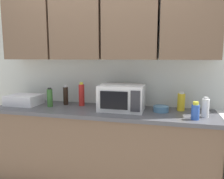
{
  "coord_description": "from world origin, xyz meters",
  "views": [
    {
      "loc": [
        0.72,
        -2.61,
        1.48
      ],
      "look_at": [
        0.12,
        -0.25,
        1.12
      ],
      "focal_mm": 35.48,
      "sensor_mm": 36.0,
      "label": 1
    }
  ],
  "objects_px": {
    "bottle_soy_dark": "(66,96)",
    "microwave": "(122,97)",
    "bottle_yellow_mustard": "(181,102)",
    "bottle_blue_cleaner": "(195,111)",
    "bottle_red_sauce": "(82,95)",
    "bowl_ceramic_small": "(161,109)",
    "bottle_white_jar": "(205,108)",
    "bottle_green_oil": "(50,98)",
    "dish_rack": "(24,100)"
  },
  "relations": [
    {
      "from": "dish_rack",
      "to": "bottle_blue_cleaner",
      "type": "height_order",
      "value": "bottle_blue_cleaner"
    },
    {
      "from": "bottle_red_sauce",
      "to": "bottle_soy_dark",
      "type": "distance_m",
      "value": 0.21
    },
    {
      "from": "bottle_red_sauce",
      "to": "bowl_ceramic_small",
      "type": "relative_size",
      "value": 1.74
    },
    {
      "from": "bottle_blue_cleaner",
      "to": "bottle_white_jar",
      "type": "bearing_deg",
      "value": 46.75
    },
    {
      "from": "bottle_soy_dark",
      "to": "microwave",
      "type": "bearing_deg",
      "value": -8.06
    },
    {
      "from": "bottle_red_sauce",
      "to": "bottle_soy_dark",
      "type": "height_order",
      "value": "bottle_red_sauce"
    },
    {
      "from": "bottle_white_jar",
      "to": "bottle_soy_dark",
      "type": "distance_m",
      "value": 1.58
    },
    {
      "from": "bottle_soy_dark",
      "to": "bottle_blue_cleaner",
      "type": "distance_m",
      "value": 1.49
    },
    {
      "from": "bottle_red_sauce",
      "to": "bottle_yellow_mustard",
      "type": "xyz_separation_m",
      "value": [
        1.14,
        0.03,
        -0.04
      ]
    },
    {
      "from": "bottle_yellow_mustard",
      "to": "bottle_soy_dark",
      "type": "bearing_deg",
      "value": -178.98
    },
    {
      "from": "microwave",
      "to": "bottle_white_jar",
      "type": "distance_m",
      "value": 0.85
    },
    {
      "from": "dish_rack",
      "to": "bottle_yellow_mustard",
      "type": "height_order",
      "value": "bottle_yellow_mustard"
    },
    {
      "from": "bottle_yellow_mustard",
      "to": "bottle_green_oil",
      "type": "bearing_deg",
      "value": -173.47
    },
    {
      "from": "bottle_yellow_mustard",
      "to": "bottle_white_jar",
      "type": "xyz_separation_m",
      "value": [
        0.21,
        -0.22,
        -0.0
      ]
    },
    {
      "from": "bottle_blue_cleaner",
      "to": "bottle_yellow_mustard",
      "type": "bearing_deg",
      "value": 108.47
    },
    {
      "from": "microwave",
      "to": "bottle_yellow_mustard",
      "type": "bearing_deg",
      "value": 11.37
    },
    {
      "from": "bottle_green_oil",
      "to": "bottle_blue_cleaner",
      "type": "relative_size",
      "value": 1.32
    },
    {
      "from": "bottle_white_jar",
      "to": "bowl_ceramic_small",
      "type": "distance_m",
      "value": 0.44
    },
    {
      "from": "bottle_green_oil",
      "to": "bottle_blue_cleaner",
      "type": "distance_m",
      "value": 1.6
    },
    {
      "from": "bottle_white_jar",
      "to": "bowl_ceramic_small",
      "type": "bearing_deg",
      "value": 164.71
    },
    {
      "from": "bottle_white_jar",
      "to": "bottle_blue_cleaner",
      "type": "bearing_deg",
      "value": -133.25
    },
    {
      "from": "bottle_red_sauce",
      "to": "bottle_green_oil",
      "type": "distance_m",
      "value": 0.37
    },
    {
      "from": "bottle_yellow_mustard",
      "to": "bottle_blue_cleaner",
      "type": "height_order",
      "value": "bottle_yellow_mustard"
    },
    {
      "from": "bottle_yellow_mustard",
      "to": "bottle_blue_cleaner",
      "type": "bearing_deg",
      "value": -71.53
    },
    {
      "from": "microwave",
      "to": "bowl_ceramic_small",
      "type": "relative_size",
      "value": 2.95
    },
    {
      "from": "bottle_green_oil",
      "to": "bottle_blue_cleaner",
      "type": "xyz_separation_m",
      "value": [
        1.59,
        -0.16,
        -0.03
      ]
    },
    {
      "from": "bottle_blue_cleaner",
      "to": "bowl_ceramic_small",
      "type": "bearing_deg",
      "value": 144.78
    },
    {
      "from": "bottle_red_sauce",
      "to": "bowl_ceramic_small",
      "type": "distance_m",
      "value": 0.94
    },
    {
      "from": "bottle_red_sauce",
      "to": "bottle_green_oil",
      "type": "xyz_separation_m",
      "value": [
        -0.34,
        -0.14,
        -0.03
      ]
    },
    {
      "from": "bottle_soy_dark",
      "to": "bottle_green_oil",
      "type": "distance_m",
      "value": 0.2
    },
    {
      "from": "bottle_yellow_mustard",
      "to": "bottle_blue_cleaner",
      "type": "distance_m",
      "value": 0.35
    },
    {
      "from": "bottle_yellow_mustard",
      "to": "bowl_ceramic_small",
      "type": "relative_size",
      "value": 1.27
    },
    {
      "from": "microwave",
      "to": "dish_rack",
      "type": "bearing_deg",
      "value": -178.74
    },
    {
      "from": "bottle_soy_dark",
      "to": "bowl_ceramic_small",
      "type": "relative_size",
      "value": 1.49
    },
    {
      "from": "dish_rack",
      "to": "bottle_blue_cleaner",
      "type": "distance_m",
      "value": 1.96
    },
    {
      "from": "bottle_green_oil",
      "to": "bottle_yellow_mustard",
      "type": "bearing_deg",
      "value": 6.53
    },
    {
      "from": "dish_rack",
      "to": "bottle_blue_cleaner",
      "type": "bearing_deg",
      "value": -5.16
    },
    {
      "from": "bottle_soy_dark",
      "to": "bottle_white_jar",
      "type": "bearing_deg",
      "value": -7.13
    },
    {
      "from": "bottle_white_jar",
      "to": "bottle_soy_dark",
      "type": "height_order",
      "value": "bottle_soy_dark"
    },
    {
      "from": "dish_rack",
      "to": "bottle_white_jar",
      "type": "relative_size",
      "value": 1.92
    },
    {
      "from": "bottle_green_oil",
      "to": "bowl_ceramic_small",
      "type": "distance_m",
      "value": 1.28
    },
    {
      "from": "bottle_red_sauce",
      "to": "bottle_yellow_mustard",
      "type": "relative_size",
      "value": 1.37
    },
    {
      "from": "bottle_yellow_mustard",
      "to": "bottle_white_jar",
      "type": "distance_m",
      "value": 0.31
    },
    {
      "from": "dish_rack",
      "to": "bottle_green_oil",
      "type": "relative_size",
      "value": 1.71
    },
    {
      "from": "microwave",
      "to": "bottle_soy_dark",
      "type": "height_order",
      "value": "microwave"
    },
    {
      "from": "bottle_green_oil",
      "to": "bowl_ceramic_small",
      "type": "relative_size",
      "value": 1.37
    },
    {
      "from": "microwave",
      "to": "bottle_blue_cleaner",
      "type": "bearing_deg",
      "value": -15.39
    },
    {
      "from": "microwave",
      "to": "bottle_yellow_mustard",
      "type": "relative_size",
      "value": 2.32
    },
    {
      "from": "microwave",
      "to": "bottle_red_sauce",
      "type": "relative_size",
      "value": 1.7
    },
    {
      "from": "microwave",
      "to": "bottle_red_sauce",
      "type": "xyz_separation_m",
      "value": [
        -0.51,
        0.1,
        -0.01
      ]
    }
  ]
}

